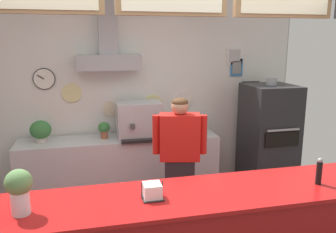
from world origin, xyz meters
TOP-DOWN VIEW (x-y plane):
  - back_wall_assembly at (-0.01, 2.15)m, footprint 4.79×2.51m
  - back_prep_counter at (-0.22, 1.90)m, footprint 2.63×0.56m
  - pizza_oven at (1.82, 1.65)m, footprint 0.64×0.72m
  - shop_worker at (0.34, 0.92)m, footprint 0.58×0.31m
  - espresso_machine at (0.04, 1.87)m, footprint 0.58×0.51m
  - potted_thyme at (0.88, 1.89)m, footprint 0.20×0.20m
  - potted_oregano at (-1.21, 1.94)m, footprint 0.26×0.26m
  - potted_rosemary at (0.56, 1.93)m, footprint 0.15×0.15m
  - potted_basil at (-0.42, 1.92)m, footprint 0.15×0.15m
  - napkin_holder at (-0.19, -0.29)m, footprint 0.16×0.15m
  - basil_vase at (-1.08, -0.32)m, footprint 0.17×0.17m
  - pepper_grinder at (1.14, -0.34)m, footprint 0.05×0.05m

SIDE VIEW (x-z plane):
  - back_prep_counter at x=-0.22m, z-range -0.01..0.90m
  - pizza_oven at x=1.82m, z-range -0.05..1.63m
  - shop_worker at x=0.34m, z-range 0.05..1.64m
  - potted_basil at x=-0.42m, z-range 0.92..1.14m
  - potted_rosemary at x=0.56m, z-range 0.92..1.14m
  - potted_thyme at x=0.88m, z-range 0.92..1.18m
  - potted_oregano at x=-1.21m, z-range 0.92..1.19m
  - napkin_holder at x=-0.19m, z-range 1.04..1.17m
  - espresso_machine at x=0.04m, z-range 0.90..1.37m
  - pepper_grinder at x=1.14m, z-range 1.05..1.27m
  - basil_vase at x=-1.08m, z-range 1.07..1.38m
  - back_wall_assembly at x=-0.01m, z-range 0.10..3.05m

